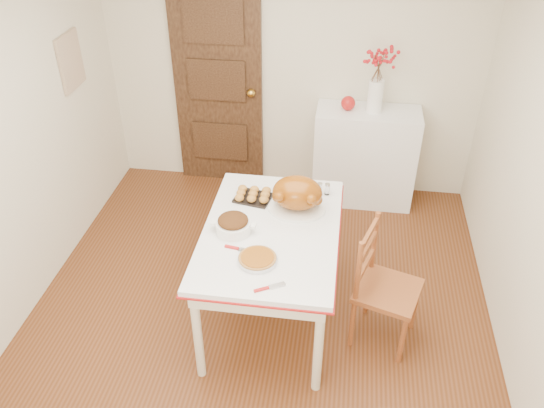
# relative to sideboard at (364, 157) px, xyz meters

# --- Properties ---
(floor) EXTENTS (3.50, 4.00, 0.00)m
(floor) POSITION_rel_sideboard_xyz_m (-0.74, -1.78, -0.47)
(floor) COLOR #4F270E
(floor) RESTS_ON ground
(wall_back) EXTENTS (3.50, 0.00, 2.50)m
(wall_back) POSITION_rel_sideboard_xyz_m (-0.74, 0.22, 0.78)
(wall_back) COLOR beige
(wall_back) RESTS_ON ground
(door_back) EXTENTS (0.85, 0.06, 2.06)m
(door_back) POSITION_rel_sideboard_xyz_m (-1.44, 0.19, 0.56)
(door_back) COLOR black
(door_back) RESTS_ON ground
(photo_board) EXTENTS (0.03, 0.35, 0.45)m
(photo_board) POSITION_rel_sideboard_xyz_m (-2.47, -0.58, 1.03)
(photo_board) COLOR #C7B28D
(photo_board) RESTS_ON ground
(sideboard) EXTENTS (0.95, 0.42, 0.95)m
(sideboard) POSITION_rel_sideboard_xyz_m (0.00, 0.00, 0.00)
(sideboard) COLOR white
(sideboard) RESTS_ON floor
(kitchen_table) EXTENTS (0.94, 1.38, 0.82)m
(kitchen_table) POSITION_rel_sideboard_xyz_m (-0.65, -1.71, -0.06)
(kitchen_table) COLOR white
(kitchen_table) RESTS_ON floor
(chair_oak) EXTENTS (0.52, 0.52, 0.94)m
(chair_oak) POSITION_rel_sideboard_xyz_m (0.18, -1.79, -0.00)
(chair_oak) COLOR brown
(chair_oak) RESTS_ON floor
(berry_vase) EXTENTS (0.32, 0.32, 0.62)m
(berry_vase) POSITION_rel_sideboard_xyz_m (0.04, 0.00, 0.78)
(berry_vase) COLOR white
(berry_vase) RESTS_ON sideboard
(apple) EXTENTS (0.13, 0.13, 0.13)m
(apple) POSITION_rel_sideboard_xyz_m (-0.20, 0.00, 0.54)
(apple) COLOR #A91615
(apple) RESTS_ON sideboard
(turkey_platter) EXTENTS (0.48, 0.42, 0.26)m
(turkey_platter) POSITION_rel_sideboard_xyz_m (-0.50, -1.45, 0.48)
(turkey_platter) COLOR #87420F
(turkey_platter) RESTS_ON kitchen_table
(pumpkin_pie) EXTENTS (0.29, 0.29, 0.05)m
(pumpkin_pie) POSITION_rel_sideboard_xyz_m (-0.69, -2.05, 0.38)
(pumpkin_pie) COLOR #86450F
(pumpkin_pie) RESTS_ON kitchen_table
(stuffing_dish) EXTENTS (0.36, 0.31, 0.12)m
(stuffing_dish) POSITION_rel_sideboard_xyz_m (-0.90, -1.76, 0.41)
(stuffing_dish) COLOR #55290E
(stuffing_dish) RESTS_ON kitchen_table
(rolls_tray) EXTENTS (0.29, 0.25, 0.07)m
(rolls_tray) POSITION_rel_sideboard_xyz_m (-0.84, -1.36, 0.38)
(rolls_tray) COLOR #AD7C2B
(rolls_tray) RESTS_ON kitchen_table
(pie_server) EXTENTS (0.20, 0.15, 0.01)m
(pie_server) POSITION_rel_sideboard_xyz_m (-0.58, -2.27, 0.35)
(pie_server) COLOR silver
(pie_server) RESTS_ON kitchen_table
(carving_knife) EXTENTS (0.27, 0.11, 0.01)m
(carving_knife) POSITION_rel_sideboard_xyz_m (-0.79, -1.95, 0.35)
(carving_knife) COLOR silver
(carving_knife) RESTS_ON kitchen_table
(drinking_glass) EXTENTS (0.06, 0.06, 0.11)m
(drinking_glass) POSITION_rel_sideboard_xyz_m (-0.55, -1.19, 0.40)
(drinking_glass) COLOR white
(drinking_glass) RESTS_ON kitchen_table
(shaker_pair) EXTENTS (0.09, 0.04, 0.09)m
(shaker_pair) POSITION_rel_sideboard_xyz_m (-0.33, -1.22, 0.40)
(shaker_pair) COLOR white
(shaker_pair) RESTS_ON kitchen_table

